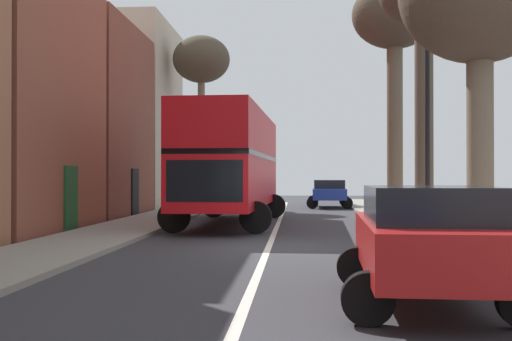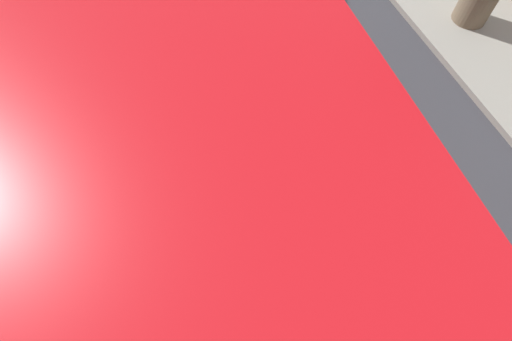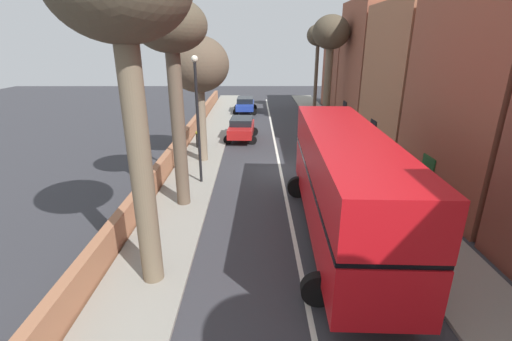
{
  "view_description": "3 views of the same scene",
  "coord_description": "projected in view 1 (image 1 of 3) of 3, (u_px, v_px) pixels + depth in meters",
  "views": [
    {
      "loc": [
        0.71,
        -15.79,
        1.77
      ],
      "look_at": [
        -0.58,
        4.09,
        1.95
      ],
      "focal_mm": 44.7,
      "sensor_mm": 36.0,
      "label": 1
    },
    {
      "loc": [
        -1.45,
        5.65,
        5.31
      ],
      "look_at": [
        -0.84,
        7.24,
        2.28
      ],
      "focal_mm": 27.59,
      "sensor_mm": 36.0,
      "label": 2
    },
    {
      "loc": [
        1.49,
        19.25,
        6.99
      ],
      "look_at": [
        1.44,
        5.92,
        2.14
      ],
      "focal_mm": 24.8,
      "sensor_mm": 36.0,
      "label": 3
    }
  ],
  "objects": [
    {
      "name": "road_centre_line",
      "position": [
        269.0,
        247.0,
        15.79
      ],
      "size": [
        0.16,
        54.0,
        0.01
      ],
      "primitive_type": "cube",
      "color": "silver",
      "rests_on": "ground"
    },
    {
      "name": "parked_car_blue_right_2",
      "position": [
        329.0,
        192.0,
        35.63
      ],
      "size": [
        2.59,
        4.57,
        1.55
      ],
      "color": "#1E389E",
      "rests_on": "ground"
    },
    {
      "name": "double_decker_bus",
      "position": [
        231.0,
        160.0,
        23.37
      ],
      "size": [
        3.85,
        11.0,
        4.06
      ],
      "color": "red",
      "rests_on": "ground"
    },
    {
      "name": "sidewalk_right",
      "position": [
        470.0,
        246.0,
        15.47
      ],
      "size": [
        2.6,
        60.0,
        0.12
      ],
      "primitive_type": "cube",
      "color": "gray",
      "rests_on": "ground"
    },
    {
      "name": "ground_plane",
      "position": [
        269.0,
        247.0,
        15.79
      ],
      "size": [
        84.0,
        84.0,
        0.0
      ],
      "primitive_type": "plane",
      "color": "#333338"
    },
    {
      "name": "street_tree_left_2",
      "position": [
        201.0,
        63.0,
        35.23
      ],
      "size": [
        3.17,
        3.17,
        9.43
      ],
      "color": "#7A6B56",
      "rests_on": "sidewalk_left"
    },
    {
      "name": "lamppost_right",
      "position": [
        427.0,
        102.0,
        17.54
      ],
      "size": [
        0.32,
        0.32,
        6.31
      ],
      "color": "black",
      "rests_on": "sidewalk_right"
    },
    {
      "name": "sidewalk_left",
      "position": [
        75.0,
        244.0,
        16.11
      ],
      "size": [
        2.6,
        60.0,
        0.12
      ],
      "primitive_type": "cube",
      "color": "gray",
      "rests_on": "ground"
    },
    {
      "name": "parked_car_red_right_0",
      "position": [
        428.0,
        237.0,
        8.7
      ],
      "size": [
        2.55,
        4.3,
        1.63
      ],
      "color": "#AD1919",
      "rests_on": "ground"
    },
    {
      "name": "street_tree_right_3",
      "position": [
        424.0,
        8.0,
        20.16
      ],
      "size": [
        2.84,
        2.84,
        8.53
      ],
      "color": "brown",
      "rests_on": "sidewalk_right"
    },
    {
      "name": "street_tree_right_5",
      "position": [
        395.0,
        24.0,
        25.61
      ],
      "size": [
        3.43,
        3.43,
        9.51
      ],
      "color": "brown",
      "rests_on": "sidewalk_right"
    }
  ]
}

